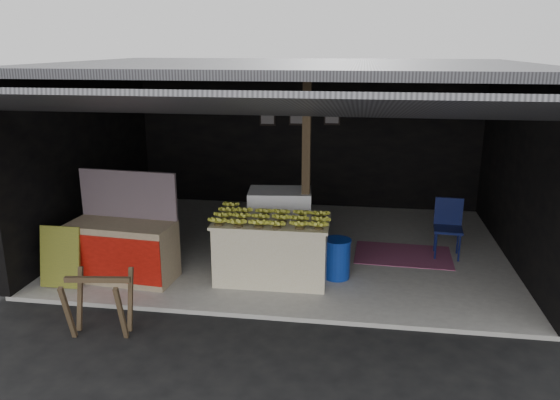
% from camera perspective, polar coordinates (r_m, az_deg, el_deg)
% --- Properties ---
extents(ground, '(80.00, 80.00, 0.00)m').
position_cam_1_polar(ground, '(6.91, -1.62, -12.41)').
color(ground, black).
rests_on(ground, ground).
extents(concrete_slab, '(7.00, 5.00, 0.06)m').
position_cam_1_polar(concrete_slab, '(9.15, 1.14, -4.88)').
color(concrete_slab, gray).
rests_on(concrete_slab, ground).
extents(shophouse, '(7.40, 7.29, 3.02)m').
position_cam_1_polar(shophouse, '(8.95, 1.49, 8.34)').
color(shophouse, black).
rests_on(shophouse, ground).
extents(banana_table, '(1.61, 1.01, 0.88)m').
position_cam_1_polar(banana_table, '(7.74, -0.80, -5.10)').
color(banana_table, beige).
rests_on(banana_table, concrete_slab).
extents(banana_pile, '(1.49, 0.91, 0.17)m').
position_cam_1_polar(banana_pile, '(7.57, -0.81, -1.38)').
color(banana_pile, yellow).
rests_on(banana_pile, banana_table).
extents(white_crate, '(1.02, 0.75, 1.06)m').
position_cam_1_polar(white_crate, '(8.54, -0.02, -2.43)').
color(white_crate, white).
rests_on(white_crate, concrete_slab).
extents(neighbor_stall, '(1.52, 0.78, 1.52)m').
position_cam_1_polar(neighbor_stall, '(8.04, -16.12, -4.83)').
color(neighbor_stall, '#998466').
rests_on(neighbor_stall, concrete_slab).
extents(green_signboard, '(0.57, 0.20, 0.85)m').
position_cam_1_polar(green_signboard, '(8.07, -22.00, -5.55)').
color(green_signboard, black).
rests_on(green_signboard, concrete_slab).
extents(sawhorse, '(0.76, 0.72, 0.73)m').
position_cam_1_polar(sawhorse, '(6.71, -18.36, -9.78)').
color(sawhorse, '#4B3A25').
rests_on(sawhorse, ground).
extents(water_barrel, '(0.37, 0.37, 0.55)m').
position_cam_1_polar(water_barrel, '(7.85, 5.97, -6.20)').
color(water_barrel, navy).
rests_on(water_barrel, concrete_slab).
extents(plastic_chair, '(0.46, 0.46, 0.91)m').
position_cam_1_polar(plastic_chair, '(8.96, 17.17, -2.24)').
color(plastic_chair, '#0B123E').
rests_on(plastic_chair, concrete_slab).
extents(magenta_rug, '(1.54, 1.06, 0.01)m').
position_cam_1_polar(magenta_rug, '(8.92, 12.72, -5.61)').
color(magenta_rug, '#7F1C57').
rests_on(magenta_rug, concrete_slab).
extents(picture_frames, '(1.62, 0.04, 0.46)m').
position_cam_1_polar(picture_frames, '(11.04, 1.97, 8.89)').
color(picture_frames, black).
rests_on(picture_frames, shophouse).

